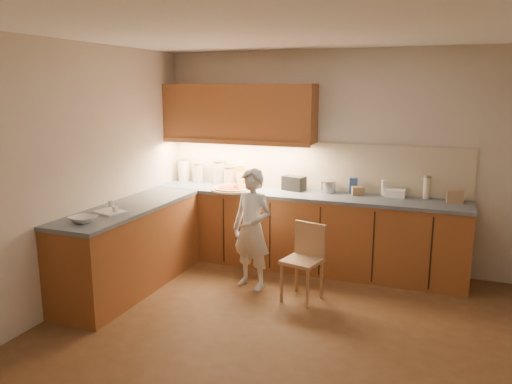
# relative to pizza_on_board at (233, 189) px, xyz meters

# --- Properties ---
(room) EXTENTS (4.54, 4.50, 2.62)m
(room) POSITION_rel_pizza_on_board_xyz_m (1.24, -1.55, 0.73)
(room) COLOR #55361D
(room) RESTS_ON ground
(l_counter) EXTENTS (3.77, 2.62, 0.92)m
(l_counter) POSITION_rel_pizza_on_board_xyz_m (0.31, -0.30, -0.48)
(l_counter) COLOR brown
(l_counter) RESTS_ON ground
(backsplash) EXTENTS (3.75, 0.02, 0.58)m
(backsplash) POSITION_rel_pizza_on_board_xyz_m (0.86, 0.44, 0.27)
(backsplash) COLOR beige
(backsplash) RESTS_ON l_counter
(upper_cabinets) EXTENTS (1.95, 0.36, 0.73)m
(upper_cabinets) POSITION_rel_pizza_on_board_xyz_m (-0.04, 0.28, 0.90)
(upper_cabinets) COLOR brown
(upper_cabinets) RESTS_ON ground
(pizza_on_board) EXTENTS (0.53, 0.53, 0.21)m
(pizza_on_board) POSITION_rel_pizza_on_board_xyz_m (0.00, 0.00, 0.00)
(pizza_on_board) COLOR tan
(pizza_on_board) RESTS_ON l_counter
(child) EXTENTS (0.55, 0.44, 1.32)m
(child) POSITION_rel_pizza_on_board_xyz_m (0.51, -0.66, -0.29)
(child) COLOR white
(child) RESTS_ON ground
(wooden_chair) EXTENTS (0.43, 0.43, 0.79)m
(wooden_chair) POSITION_rel_pizza_on_board_xyz_m (1.13, -0.73, -0.49)
(wooden_chair) COLOR tan
(wooden_chair) RESTS_ON ground
(mixing_bowl) EXTENTS (0.26, 0.26, 0.06)m
(mixing_bowl) POSITION_rel_pizza_on_board_xyz_m (-0.71, -1.86, 0.01)
(mixing_bowl) COLOR white
(mixing_bowl) RESTS_ON l_counter
(canister_a) EXTENTS (0.15, 0.15, 0.31)m
(canister_a) POSITION_rel_pizza_on_board_xyz_m (-0.86, 0.34, 0.13)
(canister_a) COLOR white
(canister_a) RESTS_ON l_counter
(canister_b) EXTENTS (0.15, 0.15, 0.26)m
(canister_b) POSITION_rel_pizza_on_board_xyz_m (-0.65, 0.34, 0.11)
(canister_b) COLOR beige
(canister_b) RESTS_ON l_counter
(canister_c) EXTENTS (0.16, 0.16, 0.30)m
(canister_c) POSITION_rel_pizza_on_board_xyz_m (-0.34, 0.34, 0.13)
(canister_c) COLOR beige
(canister_c) RESTS_ON l_counter
(canister_d) EXTENTS (0.15, 0.15, 0.24)m
(canister_d) POSITION_rel_pizza_on_board_xyz_m (-0.17, 0.29, 0.10)
(canister_d) COLOR silver
(canister_d) RESTS_ON l_counter
(oil_jug) EXTENTS (0.13, 0.11, 0.32)m
(oil_jug) POSITION_rel_pizza_on_board_xyz_m (-0.01, 0.28, 0.12)
(oil_jug) COLOR gold
(oil_jug) RESTS_ON l_counter
(toaster) EXTENTS (0.31, 0.23, 0.18)m
(toaster) POSITION_rel_pizza_on_board_xyz_m (0.70, 0.27, 0.06)
(toaster) COLOR black
(toaster) RESTS_ON l_counter
(steel_pot) EXTENTS (0.19, 0.19, 0.14)m
(steel_pot) POSITION_rel_pizza_on_board_xyz_m (1.12, 0.29, 0.05)
(steel_pot) COLOR #B1B0B6
(steel_pot) RESTS_ON l_counter
(blue_box) EXTENTS (0.11, 0.09, 0.19)m
(blue_box) POSITION_rel_pizza_on_board_xyz_m (1.40, 0.35, 0.07)
(blue_box) COLOR #3657A2
(blue_box) RESTS_ON l_counter
(card_box_a) EXTENTS (0.17, 0.14, 0.10)m
(card_box_a) POSITION_rel_pizza_on_board_xyz_m (1.48, 0.28, 0.03)
(card_box_a) COLOR #A38257
(card_box_a) RESTS_ON l_counter
(white_bottle) EXTENTS (0.08, 0.08, 0.18)m
(white_bottle) POSITION_rel_pizza_on_board_xyz_m (1.77, 0.37, 0.07)
(white_bottle) COLOR silver
(white_bottle) RESTS_ON l_counter
(flat_pack) EXTENTS (0.22, 0.16, 0.09)m
(flat_pack) POSITION_rel_pizza_on_board_xyz_m (1.90, 0.34, 0.02)
(flat_pack) COLOR white
(flat_pack) RESTS_ON l_counter
(tall_jar) EXTENTS (0.08, 0.08, 0.26)m
(tall_jar) POSITION_rel_pizza_on_board_xyz_m (2.23, 0.35, 0.11)
(tall_jar) COLOR beige
(tall_jar) RESTS_ON l_counter
(card_box_b) EXTENTS (0.18, 0.14, 0.13)m
(card_box_b) POSITION_rel_pizza_on_board_xyz_m (2.53, 0.26, 0.04)
(card_box_b) COLOR tan
(card_box_b) RESTS_ON l_counter
(dough_cloth) EXTENTS (0.34, 0.30, 0.02)m
(dough_cloth) POSITION_rel_pizza_on_board_xyz_m (-0.70, -1.48, -0.01)
(dough_cloth) COLOR white
(dough_cloth) RESTS_ON l_counter
(spice_jar_a) EXTENTS (0.06, 0.06, 0.08)m
(spice_jar_a) POSITION_rel_pizza_on_board_xyz_m (-0.82, -1.30, 0.02)
(spice_jar_a) COLOR silver
(spice_jar_a) RESTS_ON l_counter
(spice_jar_b) EXTENTS (0.06, 0.06, 0.07)m
(spice_jar_b) POSITION_rel_pizza_on_board_xyz_m (-0.63, -1.49, 0.01)
(spice_jar_b) COLOR white
(spice_jar_b) RESTS_ON l_counter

